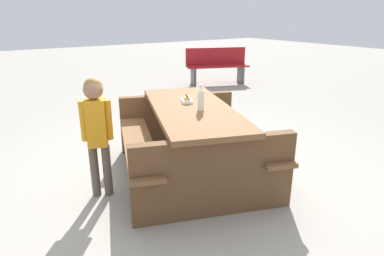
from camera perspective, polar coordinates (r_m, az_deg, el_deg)
ground_plane at (r=3.65m, az=-0.00°, el=-7.82°), size 30.00×30.00×0.00m
picnic_table at (r=3.47m, az=-0.00°, el=-1.25°), size 2.17×1.93×0.75m
soda_bottle at (r=3.22m, az=1.48°, el=5.03°), size 0.07×0.07×0.25m
hotdog_tray at (r=3.55m, az=-0.89°, el=4.92°), size 0.21×0.18×0.08m
child_in_coat at (r=3.09m, az=-15.99°, el=0.80°), size 0.21×0.26×1.12m
park_bench_near at (r=8.30m, az=4.26°, el=10.69°), size 0.92×1.54×0.85m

